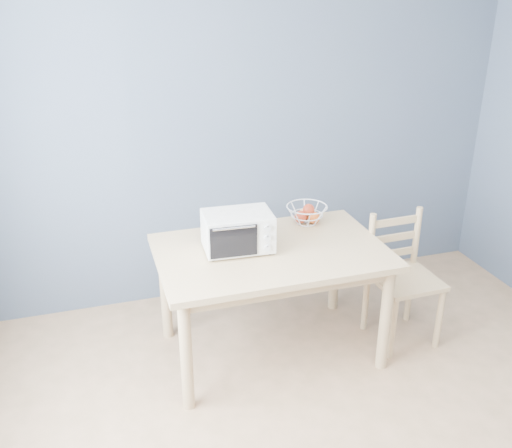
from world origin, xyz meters
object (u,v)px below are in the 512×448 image
object	(u,v)px
dining_table	(271,264)
dining_chair	(401,279)
toaster_oven	(235,231)
fruit_basket	(307,214)

from	to	relation	value
dining_table	dining_chair	world-z (taller)	dining_chair
toaster_oven	dining_chair	size ratio (longest dim) A/B	0.49
dining_table	fruit_basket	xyz separation A→B (m)	(0.35, 0.31, 0.17)
fruit_basket	dining_chair	distance (m)	0.77
dining_table	fruit_basket	world-z (taller)	fruit_basket
dining_table	dining_chair	size ratio (longest dim) A/B	1.60
toaster_oven	dining_chair	distance (m)	1.20
fruit_basket	toaster_oven	bearing A→B (deg)	-156.01
dining_table	fruit_basket	bearing A→B (deg)	40.80
dining_table	toaster_oven	bearing A→B (deg)	165.98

